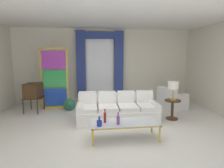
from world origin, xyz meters
The scene contains 15 objects.
ground_plane centered at (0.00, 0.00, 0.00)m, with size 16.00×16.00×0.00m, color white.
wall_rear centered at (0.00, 3.06, 1.50)m, with size 8.00×0.12×3.00m, color silver.
ceiling_slab centered at (0.00, 0.80, 3.02)m, with size 8.00×7.60×0.04m, color white.
curtained_window centered at (-0.19, 2.89, 1.74)m, with size 2.00×0.17×2.70m.
couch_white_long centered at (0.15, 0.54, 0.31)m, with size 2.36×0.98×0.86m.
coffee_table centered at (0.13, -0.75, 0.38)m, with size 1.57×0.61×0.41m.
bottle_blue_decanter centered at (-0.47, -0.93, 0.49)m, with size 0.11×0.11×0.22m.
bottle_crystal_tall centered at (-0.05, -0.88, 0.52)m, with size 0.07×0.07×0.28m.
bottle_amber_squat centered at (-0.33, -0.73, 0.54)m, with size 0.06×0.06×0.33m.
vintage_tv centered at (-2.55, 1.77, 0.73)m, with size 0.62×0.67×1.35m.
armchair_white centered at (2.30, 1.52, 0.29)m, with size 1.06×1.04×0.80m.
stained_glass_divider centered at (-1.87, 2.03, 1.06)m, with size 0.95×0.05×2.20m.
peacock_figurine centered at (-1.36, 1.69, 0.22)m, with size 0.44×0.60×0.50m.
round_side_table centered at (1.83, 0.43, 0.36)m, with size 0.48×0.48×0.59m.
table_lamp_brass centered at (1.83, 0.43, 1.03)m, with size 0.32×0.32×0.57m.
Camera 1 is at (-0.71, -4.90, 1.94)m, focal length 30.60 mm.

